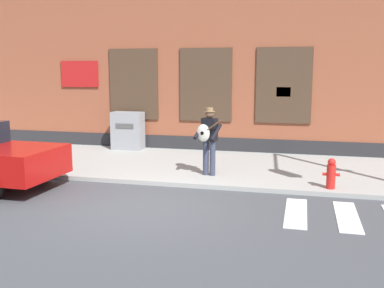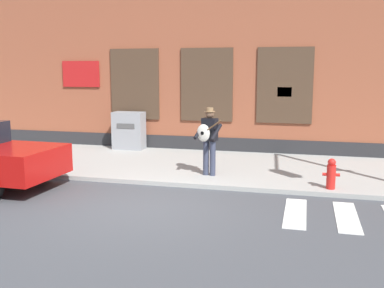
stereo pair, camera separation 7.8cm
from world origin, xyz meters
name	(u,v)px [view 1 (the left image)]	position (x,y,z in m)	size (l,w,h in m)	color
ground_plane	(142,207)	(0.00, 0.00, 0.00)	(160.00, 160.00, 0.00)	#424449
sidewalk	(189,165)	(0.00, 3.92, 0.05)	(28.00, 4.50, 0.11)	#9E9E99
building_backdrop	(218,21)	(0.00, 8.16, 4.51)	(28.00, 4.06, 9.02)	brown
busker	(208,137)	(0.83, 2.62, 1.09)	(0.72, 0.65, 1.73)	#33384C
utility_box	(128,131)	(-2.59, 5.72, 0.74)	(1.04, 0.56, 1.26)	gray
fire_hydrant	(331,174)	(3.80, 2.02, 0.45)	(0.38, 0.20, 0.70)	red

